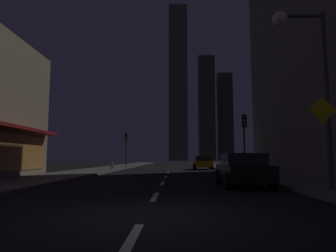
% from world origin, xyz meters
% --- Properties ---
extents(ground_plane, '(78.00, 136.00, 0.10)m').
position_xyz_m(ground_plane, '(0.00, 32.00, -0.05)').
color(ground_plane, black).
extents(sidewalk_right, '(4.00, 76.00, 0.15)m').
position_xyz_m(sidewalk_right, '(7.00, 32.00, 0.07)').
color(sidewalk_right, '#605E59').
rests_on(sidewalk_right, ground).
extents(sidewalk_left, '(4.00, 76.00, 0.15)m').
position_xyz_m(sidewalk_left, '(-7.00, 32.00, 0.07)').
color(sidewalk_left, '#605E59').
rests_on(sidewalk_left, ground).
extents(lane_marking_center, '(0.16, 23.00, 0.01)m').
position_xyz_m(lane_marking_center, '(0.00, 8.40, 0.01)').
color(lane_marking_center, silver).
rests_on(lane_marking_center, ground).
extents(skyscraper_distant_tall, '(8.98, 8.01, 76.56)m').
position_xyz_m(skyscraper_distant_tall, '(1.75, 138.32, 38.28)').
color(skyscraper_distant_tall, '#5E5946').
rests_on(skyscraper_distant_tall, ground).
extents(skyscraper_distant_mid, '(7.73, 7.46, 51.29)m').
position_xyz_m(skyscraper_distant_mid, '(15.72, 140.36, 25.65)').
color(skyscraper_distant_mid, '#413E31').
rests_on(skyscraper_distant_mid, ground).
extents(skyscraper_distant_short, '(7.43, 6.31, 44.90)m').
position_xyz_m(skyscraper_distant_short, '(25.98, 148.16, 22.45)').
color(skyscraper_distant_short, '#39362A').
rests_on(skyscraper_distant_short, ground).
extents(car_parked_near, '(1.98, 4.24, 1.45)m').
position_xyz_m(car_parked_near, '(3.60, 6.74, 0.74)').
color(car_parked_near, black).
rests_on(car_parked_near, ground).
extents(car_parked_far, '(1.98, 4.24, 1.45)m').
position_xyz_m(car_parked_far, '(3.60, 26.64, 0.74)').
color(car_parked_far, gold).
rests_on(car_parked_far, ground).
extents(fire_hydrant_far_left, '(0.42, 0.30, 0.65)m').
position_xyz_m(fire_hydrant_far_left, '(-5.90, 24.51, 0.45)').
color(fire_hydrant_far_left, '#B2B2B2').
rests_on(fire_hydrant_far_left, sidewalk_left).
extents(traffic_light_near_right, '(0.32, 0.48, 4.20)m').
position_xyz_m(traffic_light_near_right, '(5.50, 14.64, 3.19)').
color(traffic_light_near_right, '#2D2D2D').
rests_on(traffic_light_near_right, sidewalk_right).
extents(traffic_light_far_left, '(0.32, 0.48, 4.20)m').
position_xyz_m(traffic_light_far_left, '(-5.50, 30.51, 3.19)').
color(traffic_light_far_left, '#2D2D2D').
rests_on(traffic_light_far_left, sidewalk_left).
extents(street_lamp_right, '(1.96, 0.56, 6.58)m').
position_xyz_m(street_lamp_right, '(5.38, 4.28, 5.07)').
color(street_lamp_right, '#38383D').
rests_on(street_lamp_right, sidewalk_right).
extents(pedestrian_crossing_sign, '(0.91, 0.08, 3.15)m').
position_xyz_m(pedestrian_crossing_sign, '(5.60, 3.46, 2.02)').
color(pedestrian_crossing_sign, slate).
rests_on(pedestrian_crossing_sign, sidewalk_right).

